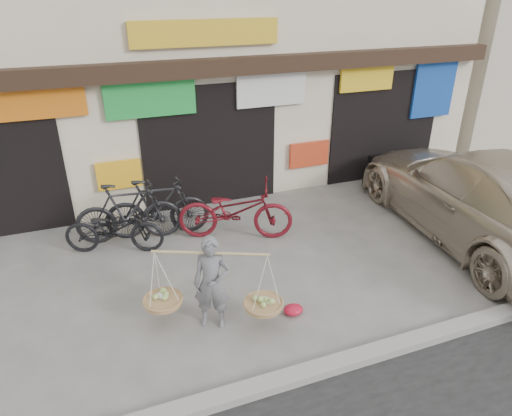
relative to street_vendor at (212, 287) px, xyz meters
name	(u,v)px	position (x,y,z in m)	size (l,w,h in m)	color
ground	(270,285)	(1.15, 0.58, -0.66)	(70.00, 70.00, 0.00)	gray
kerb	(329,366)	(1.15, -1.42, -0.60)	(70.00, 0.25, 0.12)	gray
shophouse_block	(176,33)	(1.15, 7.00, 2.78)	(14.00, 6.32, 7.00)	beige
street_vendor	(212,287)	(0.00, 0.00, 0.00)	(1.91, 1.16, 1.46)	slate
bike_0	(114,229)	(-1.15, 2.64, -0.18)	(0.64, 1.83, 0.96)	black
bike_1	(129,212)	(-0.83, 2.98, -0.06)	(0.57, 2.02, 1.22)	black
bike_2	(235,211)	(1.13, 2.35, -0.08)	(0.78, 2.24, 1.17)	maroon
bike_3	(157,208)	(-0.28, 2.98, -0.06)	(0.57, 2.02, 1.22)	black
suv	(481,195)	(5.60, 0.73, 0.22)	(3.07, 6.31, 1.77)	#C3B39D
red_bag	(293,310)	(1.20, -0.21, -0.59)	(0.31, 0.25, 0.14)	red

